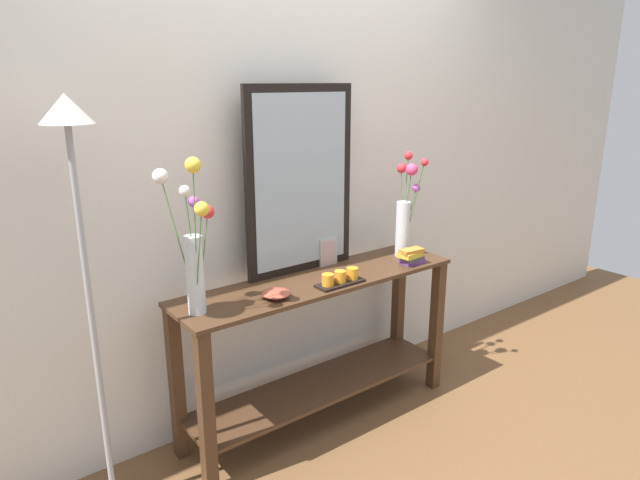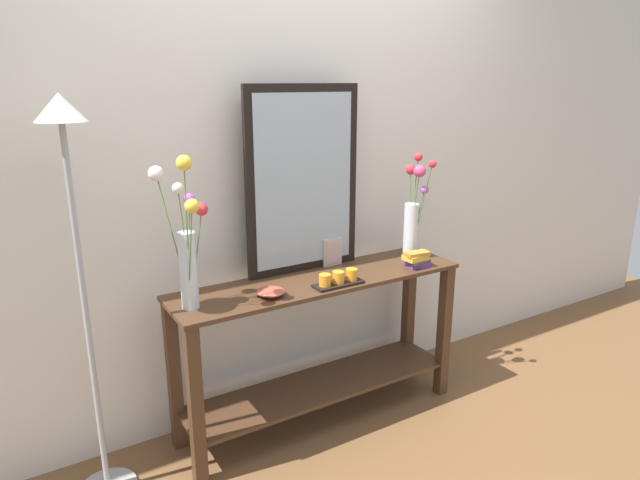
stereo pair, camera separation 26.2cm
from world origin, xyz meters
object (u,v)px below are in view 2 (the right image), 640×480
object	(u,v)px
mirror_leaning	(303,181)
floor_lamp	(77,240)
tall_vase_left	(186,241)
decorative_bowl	(271,292)
book_stack	(417,259)
console_table	(320,336)
picture_frame_small	(333,252)
candle_tray	(338,279)
vase_right	(413,215)

from	to	relation	value
mirror_leaning	floor_lamp	size ratio (longest dim) A/B	0.55
mirror_leaning	tall_vase_left	size ratio (longest dim) A/B	1.40
decorative_bowl	book_stack	distance (m)	0.82
tall_vase_left	book_stack	distance (m)	1.19
console_table	picture_frame_small	size ratio (longest dim) A/B	10.31
mirror_leaning	picture_frame_small	distance (m)	0.42
tall_vase_left	decorative_bowl	bearing A→B (deg)	-9.93
console_table	book_stack	xyz separation A→B (m)	(0.51, -0.11, 0.34)
candle_tray	picture_frame_small	world-z (taller)	picture_frame_small
tall_vase_left	candle_tray	size ratio (longest dim) A/B	2.67
console_table	picture_frame_small	world-z (taller)	picture_frame_small
book_stack	picture_frame_small	bearing A→B (deg)	144.93
vase_right	picture_frame_small	size ratio (longest dim) A/B	3.89
vase_right	picture_frame_small	xyz separation A→B (m)	(-0.43, 0.12, -0.17)
mirror_leaning	candle_tray	size ratio (longest dim) A/B	3.73
picture_frame_small	decorative_bowl	xyz separation A→B (m)	(-0.46, -0.22, -0.05)
tall_vase_left	picture_frame_small	bearing A→B (deg)	10.89
console_table	floor_lamp	xyz separation A→B (m)	(-1.06, 0.01, 0.65)
tall_vase_left	floor_lamp	xyz separation A→B (m)	(-0.40, 0.03, 0.06)
vase_right	decorative_bowl	size ratio (longest dim) A/B	4.30
console_table	picture_frame_small	xyz separation A→B (m)	(0.16, 0.14, 0.37)
vase_right	book_stack	xyz separation A→B (m)	(-0.08, -0.13, -0.20)
picture_frame_small	floor_lamp	distance (m)	1.25
picture_frame_small	decorative_bowl	distance (m)	0.51
vase_right	candle_tray	world-z (taller)	vase_right
console_table	tall_vase_left	size ratio (longest dim) A/B	2.27
floor_lamp	vase_right	bearing A→B (deg)	0.28
mirror_leaning	candle_tray	bearing A→B (deg)	-83.62
floor_lamp	picture_frame_small	bearing A→B (deg)	5.87
picture_frame_small	mirror_leaning	bearing A→B (deg)	172.92
vase_right	picture_frame_small	world-z (taller)	vase_right
console_table	book_stack	distance (m)	0.63
console_table	candle_tray	distance (m)	0.35
mirror_leaning	console_table	bearing A→B (deg)	-88.70
console_table	decorative_bowl	world-z (taller)	decorative_bowl
console_table	tall_vase_left	xyz separation A→B (m)	(-0.65, -0.02, 0.59)
candle_tray	book_stack	size ratio (longest dim) A/B	1.70
console_table	candle_tray	size ratio (longest dim) A/B	6.05
tall_vase_left	book_stack	bearing A→B (deg)	-4.53
console_table	decorative_bowl	xyz separation A→B (m)	(-0.30, -0.08, 0.32)
console_table	floor_lamp	world-z (taller)	floor_lamp
candle_tray	picture_frame_small	xyz separation A→B (m)	(0.13, 0.26, 0.04)
mirror_leaning	tall_vase_left	distance (m)	0.69
book_stack	floor_lamp	xyz separation A→B (m)	(-1.57, 0.12, 0.31)
tall_vase_left	vase_right	size ratio (longest dim) A/B	1.17
vase_right	mirror_leaning	bearing A→B (deg)	166.94
candle_tray	floor_lamp	distance (m)	1.14
decorative_bowl	tall_vase_left	bearing A→B (deg)	170.07
console_table	mirror_leaning	xyz separation A→B (m)	(-0.00, 0.16, 0.76)
picture_frame_small	decorative_bowl	world-z (taller)	picture_frame_small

